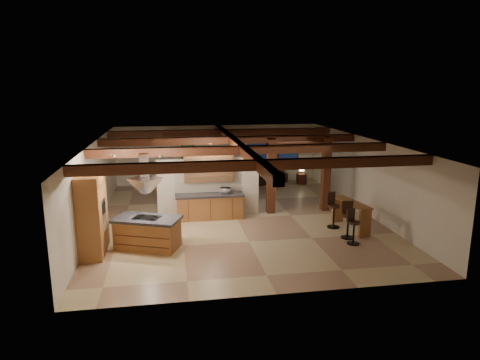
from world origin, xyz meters
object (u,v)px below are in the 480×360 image
at_px(kitchen_island, 148,232).
at_px(sofa, 265,177).
at_px(bar_counter, 351,211).
at_px(dining_table, 216,191).

bearing_deg(kitchen_island, sofa, 55.72).
bearing_deg(bar_counter, sofa, 100.49).
height_order(dining_table, bar_counter, bar_counter).
xyz_separation_m(dining_table, sofa, (2.76, 2.53, 0.00)).
relative_size(dining_table, sofa, 0.82).
distance_m(sofa, bar_counter, 7.48).
bearing_deg(bar_counter, dining_table, 130.54).
bearing_deg(sofa, dining_table, 21.60).
xyz_separation_m(kitchen_island, bar_counter, (6.79, 0.62, 0.17)).
height_order(kitchen_island, bar_counter, bar_counter).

